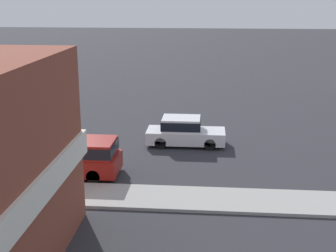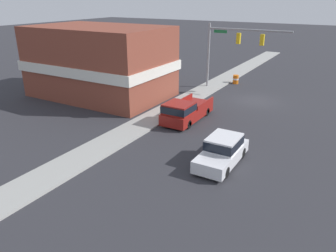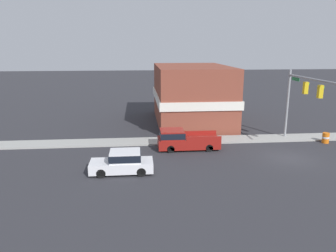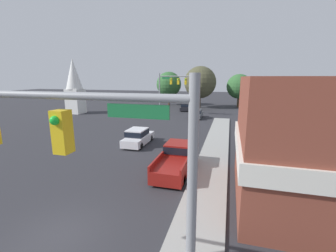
# 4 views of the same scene
# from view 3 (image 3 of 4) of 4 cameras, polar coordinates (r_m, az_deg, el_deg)

# --- Properties ---
(ground_plane) EXTENTS (200.00, 200.00, 0.00)m
(ground_plane) POSITION_cam_3_polar(r_m,az_deg,el_deg) (28.68, 20.24, -5.30)
(ground_plane) COLOR #2D2D33
(sidewalk_curb) EXTENTS (2.40, 60.00, 0.14)m
(sidewalk_curb) POSITION_cam_3_polar(r_m,az_deg,el_deg) (33.64, 16.17, -2.09)
(sidewalk_curb) COLOR #9E9E99
(sidewalk_curb) RESTS_ON ground
(near_signal_assembly) EXTENTS (8.38, 0.49, 6.75)m
(near_signal_assembly) POSITION_cam_3_polar(r_m,az_deg,el_deg) (31.67, 22.35, 5.46)
(near_signal_assembly) COLOR gray
(near_signal_assembly) RESTS_ON ground
(car_lead) EXTENTS (1.84, 4.51, 1.65)m
(car_lead) POSITION_cam_3_polar(r_m,az_deg,el_deg) (23.91, -7.82, -6.17)
(car_lead) COLOR black
(car_lead) RESTS_ON ground
(pickup_truck_parked) EXTENTS (2.10, 5.42, 1.79)m
(pickup_truck_parked) POSITION_cam_3_polar(r_m,az_deg,el_deg) (29.04, 2.64, -2.36)
(pickup_truck_parked) COLOR black
(pickup_truck_parked) RESTS_ON ground
(construction_barrel) EXTENTS (0.65, 0.65, 0.98)m
(construction_barrel) POSITION_cam_3_polar(r_m,az_deg,el_deg) (34.36, 25.76, -1.86)
(construction_barrel) COLOR orange
(construction_barrel) RESTS_ON ground
(corner_brick_building) EXTENTS (13.30, 8.55, 6.70)m
(corner_brick_building) POSITION_cam_3_polar(r_m,az_deg,el_deg) (39.21, 4.14, 5.48)
(corner_brick_building) COLOR brown
(corner_brick_building) RESTS_ON ground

